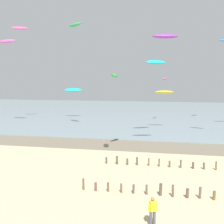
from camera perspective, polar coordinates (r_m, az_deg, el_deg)
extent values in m
cube|color=#7A6D59|center=(38.49, 1.60, -6.21)|extent=(120.00, 6.50, 0.01)
cube|color=#7F939E|center=(75.97, 6.83, -0.04)|extent=(160.00, 70.00, 0.10)
cylinder|color=brown|center=(23.49, -5.38, -13.34)|extent=(0.16, 0.18, 0.89)
cylinder|color=brown|center=(23.28, -3.08, -13.82)|extent=(0.19, 0.20, 0.64)
cylinder|color=brown|center=(23.08, -0.74, -13.92)|extent=(0.17, 0.17, 0.71)
cylinder|color=brown|center=(22.90, 1.75, -14.09)|extent=(0.16, 0.17, 0.70)
cylinder|color=brown|center=(22.83, 4.05, -14.20)|extent=(0.19, 0.18, 0.68)
cylinder|color=brown|center=(22.71, 6.50, -14.27)|extent=(0.16, 0.16, 0.72)
cylinder|color=brown|center=(22.62, 9.11, -14.17)|extent=(0.24, 0.21, 0.89)
cylinder|color=brown|center=(22.53, 11.35, -14.31)|extent=(0.16, 0.20, 0.88)
cylinder|color=brown|center=(22.58, 13.95, -14.58)|extent=(0.23, 0.24, 0.71)
cylinder|color=brown|center=(22.70, 16.20, -14.35)|extent=(0.20, 0.19, 0.83)
cylinder|color=brown|center=(22.78, 18.62, -14.61)|extent=(0.22, 0.19, 0.65)
cylinder|color=brown|center=(30.27, -1.06, -9.05)|extent=(0.19, 0.18, 0.64)
cylinder|color=brown|center=(30.00, 0.95, -9.02)|extent=(0.22, 0.21, 0.81)
cylinder|color=brown|center=(29.83, 2.90, -9.30)|extent=(0.20, 0.20, 0.64)
cylinder|color=brown|center=(29.80, 4.73, -9.18)|extent=(0.20, 0.20, 0.78)
cylinder|color=brown|center=(29.69, 6.91, -9.30)|extent=(0.15, 0.15, 0.74)
cylinder|color=brown|center=(29.58, 8.84, -9.37)|extent=(0.15, 0.14, 0.76)
cylinder|color=brown|center=(29.54, 10.75, -9.57)|extent=(0.19, 0.19, 0.62)
cylinder|color=brown|center=(29.51, 12.78, -9.48)|extent=(0.17, 0.18, 0.77)
cylinder|color=brown|center=(29.59, 14.98, -9.66)|extent=(0.21, 0.21, 0.62)
cylinder|color=brown|center=(29.66, 16.88, -9.67)|extent=(0.22, 0.20, 0.62)
cylinder|color=brown|center=(29.71, 18.95, -9.53)|extent=(0.15, 0.15, 0.80)
cylinder|color=#4C4C56|center=(18.30, 7.29, -19.26)|extent=(0.16, 0.16, 0.88)
cylinder|color=#4C4C56|center=(18.39, 7.93, -19.13)|extent=(0.16, 0.16, 0.88)
cube|color=yellow|center=(18.04, 7.65, -17.07)|extent=(0.42, 0.38, 0.60)
sphere|color=#9E7051|center=(17.88, 7.67, -15.84)|extent=(0.22, 0.22, 0.22)
cylinder|color=yellow|center=(17.95, 6.93, -17.35)|extent=(0.09, 0.09, 0.52)
cylinder|color=yellow|center=(18.16, 8.34, -17.09)|extent=(0.09, 0.09, 0.52)
ellipsoid|color=#E54C99|center=(55.98, -19.07, 12.45)|extent=(3.66, 1.95, 0.90)
ellipsoid|color=#2384D1|center=(60.39, 20.12, 12.49)|extent=(2.07, 2.55, 0.66)
ellipsoid|color=green|center=(30.61, 0.43, 6.86)|extent=(1.23, 2.31, 0.56)
ellipsoid|color=green|center=(47.69, -6.94, 15.95)|extent=(3.10, 2.93, 0.80)
ellipsoid|color=yellow|center=(49.90, 9.78, 3.68)|extent=(3.11, 1.48, 0.78)
ellipsoid|color=#E54C99|center=(58.16, 9.83, 6.14)|extent=(1.14, 2.31, 0.60)
ellipsoid|color=#19B2B7|center=(43.11, 8.22, 9.25)|extent=(3.12, 2.49, 0.85)
ellipsoid|color=#E54C99|center=(60.32, -16.92, 14.84)|extent=(3.16, 2.37, 0.75)
ellipsoid|color=purple|center=(34.66, 9.93, 13.81)|extent=(2.99, 1.61, 0.47)
ellipsoid|color=#19B2B7|center=(63.41, -7.30, 4.14)|extent=(3.79, 2.23, 1.03)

